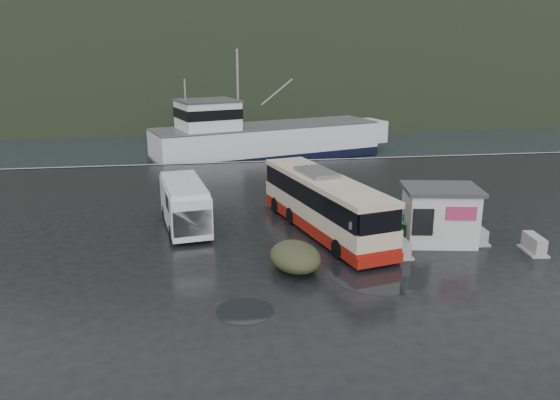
{
  "coord_description": "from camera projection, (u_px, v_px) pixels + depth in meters",
  "views": [
    {
      "loc": [
        -4.69,
        -24.82,
        9.44
      ],
      "look_at": [
        -0.68,
        2.13,
        1.7
      ],
      "focal_mm": 35.0,
      "sensor_mm": 36.0,
      "label": 1
    }
  ],
  "objects": [
    {
      "name": "ticket_kiosk",
      "position": [
        437.0,
        242.0,
        27.2
      ],
      "size": [
        4.04,
        3.33,
        2.83
      ],
      "primitive_type": null,
      "rotation": [
        0.0,
        0.0,
        -0.17
      ],
      "color": "silver",
      "rests_on": "ground"
    },
    {
      "name": "coach_bus",
      "position": [
        323.0,
        231.0,
        28.74
      ],
      "size": [
        5.35,
        11.45,
        3.13
      ],
      "primitive_type": null,
      "rotation": [
        0.0,
        0.0,
        0.24
      ],
      "color": "beige",
      "rests_on": "ground"
    },
    {
      "name": "white_van",
      "position": [
        186.0,
        227.0,
        29.39
      ],
      "size": [
        2.98,
        6.33,
        2.54
      ],
      "primitive_type": null,
      "rotation": [
        0.0,
        0.0,
        0.15
      ],
      "color": "silver",
      "rests_on": "ground"
    },
    {
      "name": "headland",
      "position": [
        227.0,
        65.0,
        266.14
      ],
      "size": [
        780.0,
        540.0,
        570.0
      ],
      "primitive_type": "ellipsoid",
      "color": "black",
      "rests_on": "ground"
    },
    {
      "name": "jersey_barrier_c",
      "position": [
        477.0,
        242.0,
        27.21
      ],
      "size": [
        0.89,
        1.6,
        0.77
      ],
      "primitive_type": null,
      "rotation": [
        0.0,
        0.0,
        -0.08
      ],
      "color": "#999993",
      "rests_on": "ground"
    },
    {
      "name": "fishing_trawler",
      "position": [
        268.0,
        145.0,
        53.74
      ],
      "size": [
        26.94,
        13.56,
        10.57
      ],
      "primitive_type": null,
      "rotation": [
        0.0,
        0.0,
        0.31
      ],
      "color": "silver",
      "rests_on": "ground"
    },
    {
      "name": "jersey_barrier_b",
      "position": [
        533.0,
        252.0,
        25.84
      ],
      "size": [
        1.02,
        1.74,
        0.83
      ],
      "primitive_type": null,
      "rotation": [
        0.0,
        0.0,
        -0.12
      ],
      "color": "#999993",
      "rests_on": "ground"
    },
    {
      "name": "quay_edge",
      "position": [
        257.0,
        162.0,
        45.89
      ],
      "size": [
        160.0,
        0.6,
        1.5
      ],
      "primitive_type": "cube",
      "color": "#999993",
      "rests_on": "ground"
    },
    {
      "name": "harbor_water",
      "position": [
        217.0,
        86.0,
        131.52
      ],
      "size": [
        300.0,
        180.0,
        0.02
      ],
      "primitive_type": "cube",
      "color": "black",
      "rests_on": "ground"
    },
    {
      "name": "puddles",
      "position": [
        369.0,
        261.0,
        24.71
      ],
      "size": [
        13.07,
        13.36,
        0.01
      ],
      "color": "black",
      "rests_on": "ground"
    },
    {
      "name": "waste_bin_right",
      "position": [
        411.0,
        240.0,
        27.45
      ],
      "size": [
        1.05,
        1.05,
        1.4
      ],
      "primitive_type": null,
      "rotation": [
        0.0,
        0.0,
        -0.05
      ],
      "color": "#126A2A",
      "rests_on": "ground"
    },
    {
      "name": "dome_tent",
      "position": [
        295.0,
        269.0,
        23.88
      ],
      "size": [
        2.49,
        3.23,
        1.17
      ],
      "primitive_type": null,
      "rotation": [
        0.0,
        0.0,
        0.13
      ],
      "color": "#363A22",
      "rests_on": "ground"
    },
    {
      "name": "waste_bin_left",
      "position": [
        426.0,
        246.0,
        26.62
      ],
      "size": [
        1.1,
        1.1,
        1.3
      ],
      "primitive_type": null,
      "rotation": [
        0.0,
        0.0,
        -0.2
      ],
      "color": "#126A2A",
      "rests_on": "ground"
    },
    {
      "name": "jersey_barrier_a",
      "position": [
        400.0,
        255.0,
        25.52
      ],
      "size": [
        0.85,
        1.63,
        0.8
      ],
      "primitive_type": null,
      "rotation": [
        0.0,
        0.0,
        0.03
      ],
      "color": "#999993",
      "rests_on": "ground"
    },
    {
      "name": "ground",
      "position": [
        300.0,
        244.0,
        26.86
      ],
      "size": [
        160.0,
        160.0,
        0.0
      ],
      "primitive_type": "plane",
      "color": "black",
      "rests_on": "ground"
    }
  ]
}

